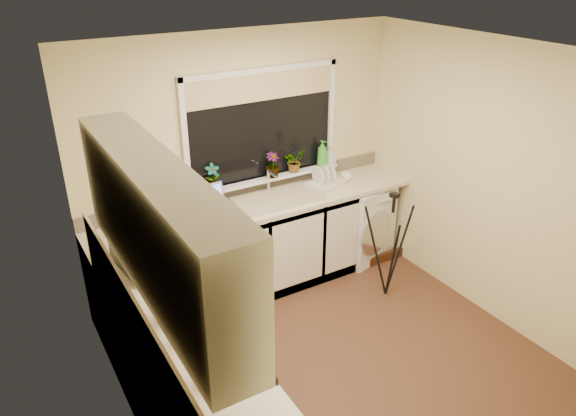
{
  "coord_description": "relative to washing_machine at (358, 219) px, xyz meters",
  "views": [
    {
      "loc": [
        -2.12,
        -2.87,
        3.08
      ],
      "look_at": [
        -0.07,
        0.55,
        1.15
      ],
      "focal_mm": 33.87,
      "sensor_mm": 36.0,
      "label": 1
    }
  ],
  "objects": [
    {
      "name": "floor",
      "position": [
        -1.2,
        -1.21,
        -0.42
      ],
      "size": [
        3.2,
        3.2,
        0.0
      ],
      "primitive_type": "plane",
      "color": "#573022",
      "rests_on": "ground"
    },
    {
      "name": "ceiling",
      "position": [
        -1.2,
        -1.21,
        2.03
      ],
      "size": [
        3.2,
        3.2,
        0.0
      ],
      "primitive_type": "plane",
      "rotation": [
        3.14,
        0.0,
        0.0
      ],
      "color": "white",
      "rests_on": "ground"
    },
    {
      "name": "wall_back",
      "position": [
        -1.2,
        0.29,
        0.8
      ],
      "size": [
        3.2,
        0.0,
        3.2
      ],
      "primitive_type": "plane",
      "rotation": [
        1.57,
        0.0,
        0.0
      ],
      "color": "beige",
      "rests_on": "ground"
    },
    {
      "name": "wall_front",
      "position": [
        -1.2,
        -2.71,
        0.8
      ],
      "size": [
        3.2,
        0.0,
        3.2
      ],
      "primitive_type": "plane",
      "rotation": [
        -1.57,
        0.0,
        0.0
      ],
      "color": "beige",
      "rests_on": "ground"
    },
    {
      "name": "wall_left",
      "position": [
        -2.8,
        -1.21,
        0.8
      ],
      "size": [
        0.0,
        3.0,
        3.0
      ],
      "primitive_type": "plane",
      "rotation": [
        1.57,
        0.0,
        1.57
      ],
      "color": "beige",
      "rests_on": "ground"
    },
    {
      "name": "wall_right",
      "position": [
        0.4,
        -1.21,
        0.8
      ],
      "size": [
        0.0,
        3.0,
        3.0
      ],
      "primitive_type": "plane",
      "rotation": [
        1.57,
        0.0,
        -1.57
      ],
      "color": "beige",
      "rests_on": "ground"
    },
    {
      "name": "base_cabinet_back",
      "position": [
        -1.52,
        -0.01,
        0.01
      ],
      "size": [
        2.55,
        0.6,
        0.86
      ],
      "primitive_type": "cube",
      "color": "silver",
      "rests_on": "floor"
    },
    {
      "name": "base_cabinet_left",
      "position": [
        -2.5,
        -1.51,
        0.01
      ],
      "size": [
        0.54,
        2.4,
        0.86
      ],
      "primitive_type": "cube",
      "color": "silver",
      "rests_on": "floor"
    },
    {
      "name": "worktop_back",
      "position": [
        -1.2,
        -0.01,
        0.46
      ],
      "size": [
        3.2,
        0.6,
        0.04
      ],
      "primitive_type": "cube",
      "color": "beige",
      "rests_on": "base_cabinet_back"
    },
    {
      "name": "worktop_left",
      "position": [
        -2.5,
        -1.51,
        0.46
      ],
      "size": [
        0.6,
        2.4,
        0.04
      ],
      "primitive_type": "cube",
      "color": "beige",
      "rests_on": "base_cabinet_left"
    },
    {
      "name": "upper_cabinet",
      "position": [
        -2.64,
        -1.66,
        1.38
      ],
      "size": [
        0.28,
        1.9,
        0.7
      ],
      "primitive_type": "cube",
      "color": "silver",
      "rests_on": "wall_left"
    },
    {
      "name": "splashback_left",
      "position": [
        -2.78,
        -1.51,
        0.7
      ],
      "size": [
        0.02,
        2.4,
        0.45
      ],
      "primitive_type": "cube",
      "color": "beige",
      "rests_on": "wall_left"
    },
    {
      "name": "splashback_back",
      "position": [
        -1.2,
        0.28,
        0.55
      ],
      "size": [
        3.2,
        0.02,
        0.14
      ],
      "primitive_type": "cube",
      "color": "beige",
      "rests_on": "wall_back"
    },
    {
      "name": "window_glass",
      "position": [
        -1.0,
        0.28,
        1.13
      ],
      "size": [
        1.5,
        0.02,
        1.0
      ],
      "primitive_type": "cube",
      "color": "black",
      "rests_on": "wall_back"
    },
    {
      "name": "window_blind",
      "position": [
        -1.0,
        0.25,
        1.5
      ],
      "size": [
        1.5,
        0.02,
        0.25
      ],
      "primitive_type": "cube",
      "color": "tan",
      "rests_on": "wall_back"
    },
    {
      "name": "windowsill",
      "position": [
        -1.0,
        0.22,
        0.61
      ],
      "size": [
        1.6,
        0.14,
        0.03
      ],
      "primitive_type": "cube",
      "color": "white",
      "rests_on": "wall_back"
    },
    {
      "name": "sink",
      "position": [
        -1.0,
        -0.01,
        0.49
      ],
      "size": [
        0.82,
        0.46,
        0.03
      ],
      "primitive_type": "cube",
      "color": "tan",
      "rests_on": "worktop_back"
    },
    {
      "name": "faucet",
      "position": [
        -1.0,
        0.17,
        0.6
      ],
      "size": [
        0.03,
        0.03,
        0.24
      ],
      "primitive_type": "cylinder",
      "color": "silver",
      "rests_on": "worktop_back"
    },
    {
      "name": "washing_machine",
      "position": [
        0.0,
        0.0,
        0.0
      ],
      "size": [
        0.72,
        0.71,
        0.85
      ],
      "primitive_type": "cube",
      "rotation": [
        0.0,
        0.0,
        0.25
      ],
      "color": "white",
      "rests_on": "floor"
    },
    {
      "name": "laptop",
      "position": [
        -1.65,
        0.03,
        0.54
      ],
      "size": [
        0.36,
        0.34,
        0.24
      ],
      "rotation": [
        0.0,
        0.0,
        0.09
      ],
      "color": "#9D9EA5",
      "rests_on": "worktop_back"
    },
    {
      "name": "kettle",
      "position": [
        -2.46,
        -1.24,
        0.59
      ],
      "size": [
        0.17,
        0.17,
        0.22
      ],
      "primitive_type": "cylinder",
      "color": "silver",
      "rests_on": "worktop_left"
    },
    {
      "name": "dish_rack",
      "position": [
        -0.43,
        0.02,
        0.5
      ],
      "size": [
        0.42,
        0.36,
        0.05
      ],
      "primitive_type": "cube",
      "rotation": [
        0.0,
        0.0,
        0.3
      ],
      "color": "beige",
      "rests_on": "worktop_back"
    },
    {
      "name": "tripod",
      "position": [
        -0.22,
        -0.77,
        0.12
      ],
      "size": [
        0.55,
        0.55,
        1.08
      ],
      "primitive_type": null,
      "rotation": [
        0.0,
        0.0,
        0.04
      ],
      "color": "black",
      "rests_on": "floor"
    },
    {
      "name": "steel_jar",
      "position": [
        -2.51,
        -1.49,
        0.53
      ],
      "size": [
        0.08,
        0.08,
        0.12
      ],
      "primitive_type": "cylinder",
      "color": "white",
      "rests_on": "worktop_left"
    },
    {
      "name": "microwave",
      "position": [
        -2.45,
        -0.53,
        0.62
      ],
      "size": [
        0.4,
        0.55,
        0.28
      ],
      "primitive_type": "imported",
      "rotation": [
        0.0,
        0.0,
        1.68
      ],
      "color": "white",
      "rests_on": "worktop_left"
    },
    {
      "name": "plant_a",
      "position": [
        -1.56,
        0.2,
        0.75
      ],
      "size": [
        0.15,
        0.11,
        0.25
      ],
      "primitive_type": "imported",
      "rotation": [
        0.0,
        0.0,
        -0.15
      ],
      "color": "#999999",
      "rests_on": "windowsill"
    },
    {
      "name": "plant_c",
      "position": [
        -0.94,
        0.2,
        0.75
      ],
      "size": [
        0.16,
        0.16,
        0.25
      ],
      "primitive_type": "imported",
      "rotation": [
        0.0,
        0.0,
        0.14
      ],
      "color": "#999999",
      "rests_on": "windowsill"
    },
    {
      "name": "plant_d",
      "position": [
        -0.68,
        0.2,
        0.74
      ],
      "size": [
        0.25,
        0.24,
        0.23
      ],
      "primitive_type": "imported",
      "rotation": [
        0.0,
        0.0,
        0.36
      ],
      "color": "#999999",
      "rests_on": "windowsill"
    },
    {
      "name": "soap_bottle_green",
      "position": [
        -0.36,
        0.2,
        0.76
      ],
      "size": [
        0.13,
        0.13,
        0.27
      ],
      "primitive_type": "imported",
      "rotation": [
        0.0,
        0.0,
        0.38
      ],
      "color": "green",
      "rests_on": "windowsill"
    },
    {
      "name": "soap_bottle_clear",
      "position": [
        -0.26,
        0.19,
        0.72
      ],
      "size": [
        0.09,
        0.09,
        0.19
      ],
      "primitive_type": "imported",
      "rotation": [
        0.0,
        0.0,
        0.02
      ],
      "color": "#999999",
      "rests_on": "windowsill"
    },
    {
      "name": "cup_back",
      "position": [
        -0.16,
        0.03,
        0.52
      ],
      "size": [
        0.13,
        0.13,
        0.09
      ],
      "primitive_type": "imported",
      "rotation": [
        0.0,
        0.0,
        0.23
      ],
      "color": "white",
      "rests_on": "worktop_back"
    },
    {
      "name": "cup_left",
      "position": [
        -2.5,
        -1.86,
        0.53
      ],
      "size": [
        0.13,
        0.13,
        0.1
      ],
      "primitive_type": "imported",
      "rotation": [
        0.0,
        0.0,
        0.15
      ],
      "color": "beige",
      "rests_on": "worktop_left"
    }
  ]
}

